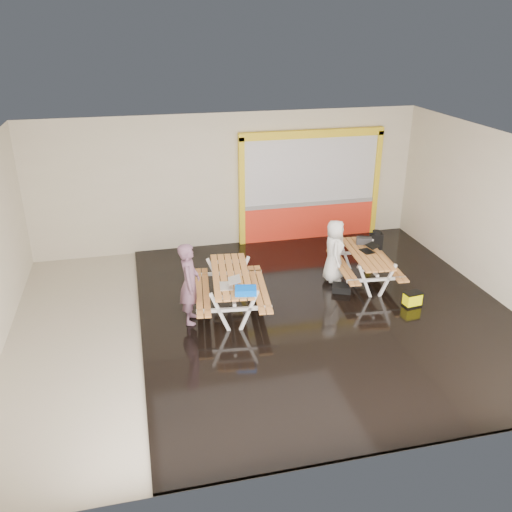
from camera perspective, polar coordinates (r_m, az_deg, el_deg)
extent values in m
cube|color=beige|center=(10.97, 1.08, -6.66)|extent=(10.00, 8.00, 0.01)
cube|color=white|center=(9.68, 1.25, 11.56)|extent=(10.00, 8.00, 0.01)
cube|color=beige|center=(13.91, -2.96, 7.87)|extent=(10.00, 0.01, 3.50)
cube|color=beige|center=(6.83, 9.64, -10.45)|extent=(10.00, 0.01, 3.50)
cube|color=beige|center=(12.36, 24.31, 3.69)|extent=(0.01, 8.00, 3.50)
cube|color=black|center=(11.29, 7.28, -5.74)|extent=(7.50, 7.98, 0.05)
cube|color=#F6351E|center=(14.76, 5.64, 3.63)|extent=(3.60, 0.12, 1.00)
cube|color=gray|center=(14.58, 5.72, 5.59)|extent=(3.60, 0.14, 0.10)
cube|color=silver|center=(14.34, 5.86, 9.06)|extent=(3.60, 0.08, 1.72)
cube|color=yellow|center=(13.97, -1.53, 6.69)|extent=(0.14, 0.16, 2.90)
cube|color=yellow|center=(15.14, 12.58, 7.49)|extent=(0.14, 0.16, 2.90)
cube|color=yellow|center=(14.11, 6.05, 12.81)|extent=(3.88, 0.16, 0.20)
cube|color=#D2863F|center=(10.83, -4.28, -2.17)|extent=(0.37, 2.13, 0.04)
cube|color=#D2863F|center=(10.84, -3.48, -2.13)|extent=(0.37, 2.13, 0.04)
cube|color=#D2863F|center=(10.85, -2.69, -2.09)|extent=(0.37, 2.13, 0.04)
cube|color=#D2863F|center=(10.86, -1.89, -2.05)|extent=(0.37, 2.13, 0.04)
cube|color=#D2863F|center=(10.87, -1.10, -2.01)|extent=(0.37, 2.13, 0.04)
cube|color=white|center=(10.30, -3.84, -6.01)|extent=(0.40, 0.11, 0.85)
cube|color=white|center=(10.33, -0.77, -5.84)|extent=(0.40, 0.11, 0.85)
cube|color=white|center=(10.29, -2.31, -5.69)|extent=(1.45, 0.23, 0.06)
cube|color=white|center=(10.15, -2.33, -4.34)|extent=(0.72, 0.14, 0.06)
cube|color=white|center=(11.72, -4.30, -2.11)|extent=(0.40, 0.11, 0.85)
cube|color=white|center=(11.75, -1.61, -1.97)|extent=(0.40, 0.11, 0.85)
cube|color=white|center=(11.72, -2.96, -1.83)|extent=(1.45, 0.23, 0.06)
cube|color=white|center=(11.60, -2.99, -0.60)|extent=(0.72, 0.14, 0.06)
cube|color=white|center=(10.94, -2.67, -3.09)|extent=(0.26, 1.74, 0.06)
cube|color=#D2863F|center=(10.97, -6.08, -3.76)|extent=(0.36, 2.13, 0.04)
cube|color=#D2863F|center=(10.97, -5.33, -3.72)|extent=(0.36, 2.13, 0.04)
cube|color=#D2863F|center=(11.03, 0.00, -3.45)|extent=(0.36, 2.13, 0.04)
cube|color=#D2863F|center=(11.05, 0.74, -3.41)|extent=(0.36, 2.13, 0.04)
cube|color=#D2863F|center=(12.21, 10.44, 0.21)|extent=(0.29, 1.93, 0.04)
cube|color=#D2863F|center=(12.25, 11.05, 0.25)|extent=(0.29, 1.93, 0.04)
cube|color=#D2863F|center=(12.30, 11.65, 0.28)|extent=(0.29, 1.93, 0.04)
cube|color=#D2863F|center=(12.34, 12.25, 0.32)|extent=(0.29, 1.93, 0.04)
cube|color=#D2863F|center=(12.39, 12.84, 0.35)|extent=(0.29, 1.93, 0.04)
cube|color=white|center=(11.73, 11.51, -2.73)|extent=(0.36, 0.09, 0.77)
cube|color=white|center=(11.90, 13.79, -2.55)|extent=(0.36, 0.09, 0.77)
cube|color=white|center=(11.80, 12.68, -2.45)|extent=(1.32, 0.17, 0.06)
cube|color=white|center=(11.69, 12.79, -1.35)|extent=(0.65, 0.11, 0.06)
cube|color=white|center=(12.99, 9.44, 0.11)|extent=(0.36, 0.09, 0.77)
cube|color=white|center=(13.14, 11.53, 0.24)|extent=(0.36, 0.09, 0.77)
cube|color=white|center=(13.05, 10.50, 0.35)|extent=(1.32, 0.17, 0.06)
cube|color=white|center=(12.95, 10.59, 1.37)|extent=(0.65, 0.11, 0.06)
cube|color=white|center=(12.37, 11.58, -0.53)|extent=(0.20, 1.58, 0.06)
cube|color=#D2863F|center=(12.23, 8.91, -1.12)|extent=(0.28, 1.93, 0.04)
cube|color=#D2863F|center=(12.27, 9.49, -1.08)|extent=(0.28, 1.93, 0.04)
cube|color=#D2863F|center=(12.57, 13.54, -0.81)|extent=(0.28, 1.93, 0.04)
cube|color=#D2863F|center=(12.62, 14.09, -0.77)|extent=(0.28, 1.93, 0.04)
imported|color=#68475A|center=(10.46, -7.07, -2.91)|extent=(0.52, 0.68, 1.66)
imported|color=white|center=(12.17, 8.32, 0.56)|extent=(0.63, 0.80, 1.44)
cube|color=silver|center=(10.37, -3.17, -3.19)|extent=(0.29, 0.39, 0.02)
cube|color=silver|center=(10.32, -2.32, -2.54)|extent=(0.27, 0.38, 0.07)
cube|color=silver|center=(10.32, -2.36, -2.54)|extent=(0.23, 0.34, 0.06)
cube|color=black|center=(12.34, 11.71, 0.51)|extent=(0.28, 0.35, 0.02)
cube|color=black|center=(12.38, 12.29, 1.09)|extent=(0.27, 0.35, 0.06)
cube|color=silver|center=(12.37, 12.27, 1.09)|extent=(0.23, 0.31, 0.05)
cube|color=blue|center=(10.07, -1.10, -3.70)|extent=(0.45, 0.36, 0.12)
cube|color=black|center=(12.73, 11.40, 1.61)|extent=(0.39, 0.28, 0.16)
cylinder|color=black|center=(12.69, 11.44, 2.09)|extent=(0.25, 0.11, 0.02)
cube|color=black|center=(13.21, 12.61, 1.47)|extent=(0.32, 0.22, 0.43)
cylinder|color=black|center=(13.13, 12.70, 2.42)|extent=(0.21, 0.21, 0.11)
cube|color=black|center=(12.01, 9.10, -3.40)|extent=(0.50, 0.45, 0.15)
cube|color=black|center=(11.78, 16.22, -5.01)|extent=(0.39, 0.28, 0.04)
cube|color=#F9F600|center=(11.72, 16.29, -4.42)|extent=(0.37, 0.26, 0.27)
cube|color=black|center=(11.65, 16.37, -3.79)|extent=(0.39, 0.28, 0.03)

